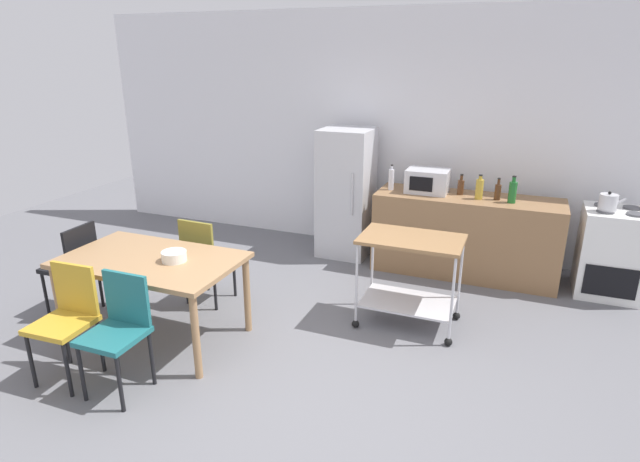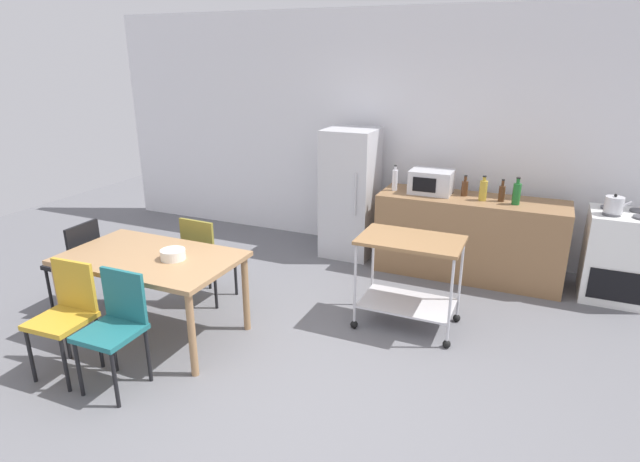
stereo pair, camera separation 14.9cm
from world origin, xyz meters
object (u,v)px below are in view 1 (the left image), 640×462
object	(u,v)px
chair_mustard	(67,315)
chair_olive	(205,254)
bottle_soda	(461,187)
kettle	(608,202)
refrigerator	(346,193)
microwave	(427,181)
bottle_sparkling_water	(391,179)
chair_black	(74,263)
dining_table	(151,267)
bottle_olive_oil	(513,192)
chair_teal	(119,326)
bottle_wine	(498,191)
fruit_bowl	(174,256)
kitchen_cart	(410,267)
stove_oven	(610,252)
bottle_soy_sauce	(479,189)

from	to	relation	value
chair_mustard	chair_olive	bearing A→B (deg)	76.90
bottle_soda	kettle	xyz separation A→B (m)	(1.43, -0.14, 0.01)
refrigerator	microwave	distance (m)	1.02
refrigerator	bottle_sparkling_water	size ratio (longest dim) A/B	5.32
chair_black	refrigerator	size ratio (longest dim) A/B	0.57
chair_black	chair_olive	size ratio (longest dim) A/B	1.00
dining_table	kettle	distance (m)	4.36
refrigerator	bottle_olive_oil	size ratio (longest dim) A/B	5.41
chair_teal	refrigerator	size ratio (longest dim) A/B	0.57
chair_olive	bottle_wine	size ratio (longest dim) A/B	3.74
chair_olive	fruit_bowl	xyz separation A→B (m)	(0.20, -0.71, 0.27)
bottle_olive_oil	kettle	distance (m)	0.89
kitchen_cart	kettle	distance (m)	2.16
chair_black	microwave	size ratio (longest dim) A/B	1.93
chair_teal	chair_mustard	xyz separation A→B (m)	(-0.48, -0.01, 0.00)
microwave	bottle_soda	size ratio (longest dim) A/B	2.00
bottle_soda	kitchen_cart	bearing A→B (deg)	-98.56
bottle_olive_oil	fruit_bowl	xyz separation A→B (m)	(-2.53, -2.35, -0.23)
dining_table	kettle	bearing A→B (deg)	32.92
chair_teal	stove_oven	world-z (taller)	stove_oven
chair_mustard	bottle_wine	world-z (taller)	bottle_wine
chair_olive	stove_oven	bearing A→B (deg)	-152.81
refrigerator	chair_teal	bearing A→B (deg)	-100.73
stove_oven	fruit_bowl	xyz separation A→B (m)	(-3.54, -2.44, 0.34)
chair_olive	kitchen_cart	size ratio (longest dim) A/B	0.98
chair_teal	microwave	bearing A→B (deg)	62.53
kitchen_cart	bottle_soy_sauce	world-z (taller)	bottle_soy_sauce
refrigerator	bottle_sparkling_water	world-z (taller)	refrigerator
chair_teal	chair_black	bearing A→B (deg)	147.02
refrigerator	bottle_soy_sauce	xyz separation A→B (m)	(1.56, -0.15, 0.24)
dining_table	chair_olive	world-z (taller)	chair_olive
dining_table	bottle_soy_sauce	xyz separation A→B (m)	(2.43, 2.39, 0.34)
chair_black	bottle_olive_oil	size ratio (longest dim) A/B	3.10
chair_olive	microwave	bearing A→B (deg)	-133.93
chair_teal	stove_oven	size ratio (longest dim) A/B	0.97
chair_olive	bottle_wine	world-z (taller)	bottle_wine
refrigerator	fruit_bowl	bearing A→B (deg)	-104.17
chair_black	bottle_wine	world-z (taller)	bottle_wine
stove_oven	bottle_soy_sauce	xyz separation A→B (m)	(-1.34, -0.07, 0.56)
chair_mustard	bottle_sparkling_water	size ratio (longest dim) A/B	3.05
fruit_bowl	kettle	distance (m)	4.15
microwave	stove_oven	bearing A→B (deg)	-0.25
microwave	bottle_olive_oil	world-z (taller)	bottle_olive_oil
chair_teal	bottle_soda	size ratio (longest dim) A/B	3.86
dining_table	chair_olive	distance (m)	0.74
chair_black	bottle_soy_sauce	xyz separation A→B (m)	(3.41, 2.30, 0.50)
chair_teal	fruit_bowl	distance (m)	0.77
kitchen_cart	microwave	size ratio (longest dim) A/B	1.98
bottle_soy_sauce	bottle_soda	bearing A→B (deg)	150.38
bottle_soda	stove_oven	bearing A→B (deg)	-1.67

